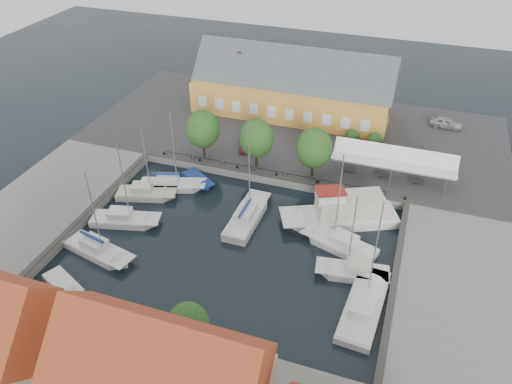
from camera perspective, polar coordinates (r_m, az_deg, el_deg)
ground at (r=52.53m, az=-2.14°, el=-4.91°), size 140.00×140.00×0.00m
north_quay at (r=70.52m, az=4.53°, el=6.88°), size 56.00×26.00×1.00m
west_quay at (r=61.00m, az=-22.57°, el=-0.99°), size 12.00×24.00×1.00m
east_quay at (r=49.08m, az=22.19°, el=-10.92°), size 12.00×24.00×1.00m
quay_edge_fittings at (r=55.37m, az=-0.40°, el=-1.08°), size 56.00×24.72×0.40m
warehouse at (r=74.06m, az=3.81°, el=11.74°), size 28.56×14.00×9.55m
tent_canopy at (r=59.96m, az=15.51°, el=3.63°), size 14.00×4.00×2.83m
quay_trees at (r=59.64m, az=0.06°, el=6.17°), size 18.20×4.20×6.30m
car_silver at (r=74.85m, az=20.91°, el=7.40°), size 4.41×2.07×1.46m
car_red at (r=65.16m, az=-1.06°, el=5.64°), size 2.20×4.36×1.37m
center_sailboat at (r=54.08m, az=-1.07°, el=-3.03°), size 2.76×8.83×12.06m
trawler at (r=54.47m, az=9.98°, el=-2.46°), size 12.91×8.62×5.00m
east_boat_a at (r=51.56m, az=9.63°, el=-6.02°), size 8.26×4.93×11.29m
east_boat_b at (r=48.81m, az=11.17°, el=-9.09°), size 7.26×3.29×9.79m
east_boat_c at (r=45.83m, az=12.16°, el=-12.96°), size 3.62×9.66×11.94m
west_boat_a at (r=60.12m, az=-9.69°, el=0.71°), size 8.11×4.44×10.58m
west_boat_b at (r=59.23m, az=-12.55°, el=-0.28°), size 7.24×4.18×9.69m
west_boat_c at (r=55.78m, az=-14.85°, el=-3.18°), size 7.81×4.13×10.31m
west_boat_d at (r=52.58m, az=-17.60°, el=-6.48°), size 8.19×4.06×10.70m
launch_sw at (r=50.38m, az=-21.16°, el=-9.86°), size 5.02×3.60×0.98m
launch_nw at (r=60.94m, az=-6.68°, el=1.32°), size 5.10×4.33×0.88m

